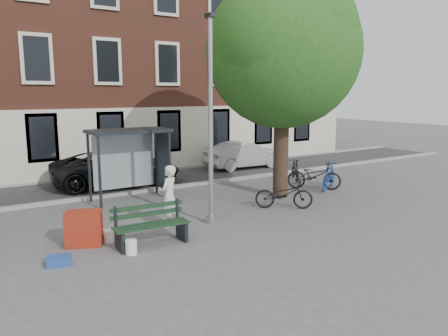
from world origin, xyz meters
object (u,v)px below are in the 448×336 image
at_px(bike_b, 329,176).
at_px(red_stand, 84,228).
at_px(bus_shelter, 138,148).
at_px(bike_a, 284,194).
at_px(car_silver, 245,155).
at_px(notice_sign, 284,155).
at_px(bench, 151,227).
at_px(bike_d, 295,170).
at_px(car_dark, 117,168).
at_px(painter, 169,196).
at_px(bike_c, 314,176).
at_px(lamppost, 211,132).

xyz_separation_m(bike_b, red_stand, (-10.27, -1.24, -0.10)).
bearing_deg(bus_shelter, bike_a, -48.43).
height_order(bike_a, car_silver, car_silver).
distance_m(bike_b, red_stand, 10.34).
relative_size(bus_shelter, notice_sign, 1.36).
distance_m(bench, bike_d, 9.72).
xyz_separation_m(bus_shelter, car_dark, (0.12, 2.82, -1.17)).
bearing_deg(painter, bus_shelter, -134.92).
xyz_separation_m(bike_a, bike_b, (3.54, 1.30, 0.04)).
xyz_separation_m(bike_d, car_silver, (0.11, 4.00, 0.21)).
relative_size(painter, bike_a, 0.94).
bearing_deg(bench, bike_b, 17.14).
bearing_deg(car_dark, bike_c, -122.89).
bearing_deg(bike_d, painter, 53.27).
xyz_separation_m(bus_shelter, car_silver, (7.22, 3.30, -1.22)).
bearing_deg(bus_shelter, red_stand, -128.61).
xyz_separation_m(bench, notice_sign, (6.54, 2.36, 1.08)).
relative_size(lamppost, notice_sign, 2.93).
xyz_separation_m(bike_b, notice_sign, (-2.26, 0.23, 1.00)).
distance_m(bike_d, car_dark, 7.83).
height_order(car_silver, notice_sign, notice_sign).
bearing_deg(lamppost, notice_sign, 20.82).
xyz_separation_m(car_silver, red_stand, (-10.38, -7.26, -0.25)).
xyz_separation_m(bike_c, notice_sign, (-1.74, -0.10, 0.98)).
height_order(bike_b, notice_sign, notice_sign).
relative_size(lamppost, painter, 3.34).
relative_size(lamppost, car_silver, 1.44).
distance_m(painter, car_dark, 6.56).
distance_m(bike_a, bike_c, 3.44).
bearing_deg(notice_sign, bike_c, -20.30).
distance_m(bike_a, red_stand, 6.73).
bearing_deg(car_silver, bike_b, -178.31).
height_order(bench, notice_sign, notice_sign).
bearing_deg(red_stand, bike_b, 6.88).
bearing_deg(bus_shelter, bench, -109.20).
bearing_deg(car_silver, red_stand, 127.71).
bearing_deg(painter, lamppost, 125.52).
xyz_separation_m(bench, car_silver, (8.91, 8.15, 0.23)).
bearing_deg(notice_sign, painter, 168.95).
bearing_deg(bike_b, car_dark, 23.09).
height_order(painter, bike_c, painter).
bearing_deg(bike_c, bus_shelter, 114.42).
distance_m(bike_a, bike_b, 3.77).
distance_m(bike_d, notice_sign, 3.07).
xyz_separation_m(bike_c, car_dark, (-6.47, 5.21, 0.18)).
height_order(lamppost, red_stand, lamppost).
height_order(bike_c, notice_sign, notice_sign).
xyz_separation_m(bench, car_dark, (1.81, 7.67, 0.28)).
relative_size(bus_shelter, bench, 1.42).
bearing_deg(bike_d, car_silver, -59.57).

